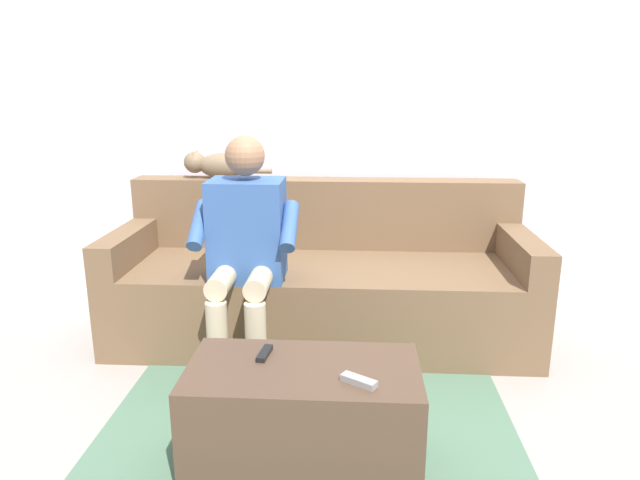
# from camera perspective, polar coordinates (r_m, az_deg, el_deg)

# --- Properties ---
(ground_plane) EXTENTS (8.00, 8.00, 0.00)m
(ground_plane) POSITION_cam_1_polar(r_m,az_deg,el_deg) (2.73, -0.72, -15.63)
(ground_plane) COLOR gray
(back_wall) EXTENTS (4.75, 0.06, 2.49)m
(back_wall) POSITION_cam_1_polar(r_m,az_deg,el_deg) (3.61, 0.69, 12.70)
(back_wall) COLOR silver
(back_wall) RESTS_ON ground
(couch) EXTENTS (2.32, 0.86, 0.86)m
(couch) POSITION_cam_1_polar(r_m,az_deg,el_deg) (3.28, 0.20, -4.33)
(couch) COLOR brown
(couch) RESTS_ON ground
(coffee_table) EXTENTS (0.86, 0.45, 0.41)m
(coffee_table) POSITION_cam_1_polar(r_m,az_deg,el_deg) (2.22, -1.67, -17.34)
(coffee_table) COLOR #4C3828
(coffee_table) RESTS_ON ground
(person_solo_seated) EXTENTS (0.52, 0.54, 1.17)m
(person_solo_seated) POSITION_cam_1_polar(r_m,az_deg,el_deg) (2.83, -7.51, -0.00)
(person_solo_seated) COLOR #335693
(person_solo_seated) RESTS_ON ground
(cat_on_backrest) EXTENTS (0.53, 0.14, 0.17)m
(cat_on_backrest) POSITION_cam_1_polar(r_m,az_deg,el_deg) (3.50, -10.43, 7.45)
(cat_on_backrest) COLOR #756047
(cat_on_backrest) RESTS_ON couch
(remote_black) EXTENTS (0.05, 0.12, 0.02)m
(remote_black) POSITION_cam_1_polar(r_m,az_deg,el_deg) (2.21, -5.60, -11.28)
(remote_black) COLOR black
(remote_black) RESTS_ON coffee_table
(remote_gray) EXTENTS (0.13, 0.11, 0.02)m
(remote_gray) POSITION_cam_1_polar(r_m,az_deg,el_deg) (2.01, 3.93, -13.95)
(remote_gray) COLOR gray
(remote_gray) RESTS_ON coffee_table
(floor_rug) EXTENTS (1.74, 1.78, 0.01)m
(floor_rug) POSITION_cam_1_polar(r_m,az_deg,el_deg) (2.46, -1.29, -19.36)
(floor_rug) COLOR #4C7056
(floor_rug) RESTS_ON ground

